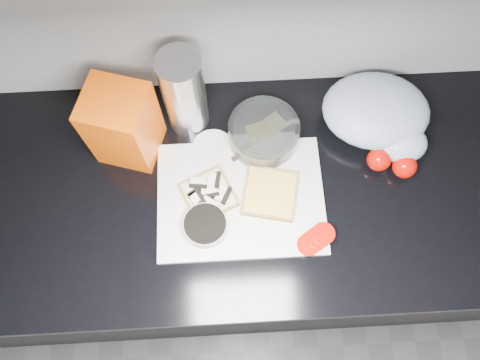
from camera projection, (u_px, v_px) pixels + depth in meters
name	position (u px, v px, depth m)	size (l,w,h in m)	color
base_cabinet	(269.00, 233.00, 1.59)	(3.50, 0.60, 0.86)	black
countertop	(280.00, 187.00, 1.17)	(3.50, 0.64, 0.04)	black
cutting_board	(241.00, 198.00, 1.13)	(0.40, 0.30, 0.01)	silver
bread_left	(208.00, 194.00, 1.11)	(0.15, 0.15, 0.04)	beige
bread_right	(270.00, 193.00, 1.12)	(0.15, 0.15, 0.02)	beige
tomato_slices	(316.00, 239.00, 1.08)	(0.10, 0.09, 0.02)	#B20D04
knife	(272.00, 138.00, 1.18)	(0.17, 0.10, 0.01)	silver
seed_tub	(206.00, 226.00, 1.08)	(0.10, 0.10, 0.05)	#9BA0A0
tub_lid	(213.00, 149.00, 1.18)	(0.11, 0.11, 0.01)	silver
glass_bowl	(263.00, 134.00, 1.16)	(0.18, 0.18, 0.07)	silver
bread_bag	(123.00, 125.00, 1.09)	(0.14, 0.13, 0.22)	#DE4B03
steel_canister	(184.00, 93.00, 1.10)	(0.10, 0.10, 0.25)	silver
grocery_bag	(379.00, 115.00, 1.15)	(0.29, 0.27, 0.12)	#949EB7
whole_tomatoes	(392.00, 163.00, 1.14)	(0.12, 0.08, 0.06)	#B20D04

